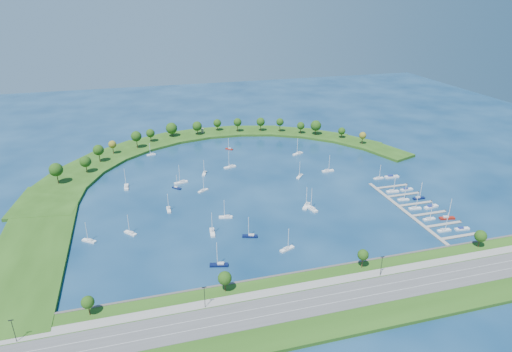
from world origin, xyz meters
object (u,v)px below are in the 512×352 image
object	(u,v)px
docked_boat_7	(419,198)
moored_boat_6	(177,187)
moored_boat_10	(226,216)
moored_boat_14	(219,264)
moored_boat_17	(151,154)
moored_boat_8	(181,182)
docked_boat_3	(447,218)
dock_system	(415,209)
moored_boat_16	(203,190)
docked_boat_5	(431,207)
moored_boat_12	(230,167)
docked_boat_1	(462,229)
moored_boat_2	(204,173)
docked_boat_0	(444,230)
docked_boat_8	(393,191)
docked_boat_10	(379,178)
harbor_tower	(202,130)
docked_boat_2	(429,219)
docked_boat_6	(403,199)
moored_boat_18	(250,235)
moored_boat_15	(130,233)
moored_boat_1	(306,205)
moored_boat_5	(229,149)
moored_boat_3	(300,176)
docked_boat_9	(406,189)
docked_boat_11	(392,177)
moored_boat_11	(89,240)
moored_boat_19	(212,232)
moored_boat_7	(287,248)
docked_boat_4	(415,208)
moored_boat_0	(126,187)
moored_boat_20	(298,153)
moored_boat_13	(328,170)

from	to	relation	value
docked_boat_7	moored_boat_6	bearing A→B (deg)	160.54
moored_boat_10	moored_boat_14	size ratio (longest dim) A/B	0.88
moored_boat_10	moored_boat_17	bearing A→B (deg)	-61.35
moored_boat_8	docked_boat_3	xyz separation A→B (m)	(140.76, -90.99, -0.02)
dock_system	moored_boat_16	size ratio (longest dim) A/B	7.55
moored_boat_6	docked_boat_5	size ratio (longest dim) A/B	1.02
moored_boat_12	docked_boat_1	distance (m)	159.50
moored_boat_2	docked_boat_0	bearing A→B (deg)	63.14
moored_boat_14	docked_boat_8	size ratio (longest dim) A/B	1.05
moored_boat_17	docked_boat_10	world-z (taller)	docked_boat_10
harbor_tower	moored_boat_2	xyz separation A→B (m)	(-13.33, -90.79, -3.18)
moored_boat_2	docked_boat_3	world-z (taller)	docked_boat_3
dock_system	docked_boat_7	world-z (taller)	docked_boat_7
moored_boat_17	docked_boat_2	world-z (taller)	docked_boat_2
docked_boat_5	docked_boat_6	world-z (taller)	docked_boat_6
moored_boat_8	docked_boat_8	xyz separation A→B (m)	(130.27, -51.05, -0.04)
docked_boat_5	docked_boat_7	distance (m)	12.39
harbor_tower	docked_boat_0	distance (m)	227.49
moored_boat_8	moored_boat_16	world-z (taller)	moored_boat_8
moored_boat_18	moored_boat_15	bearing A→B (deg)	-0.44
moored_boat_1	moored_boat_5	distance (m)	114.99
moored_boat_3	moored_boat_10	size ratio (longest dim) A/B	1.02
moored_boat_12	docked_boat_1	bearing A→B (deg)	114.72
docked_boat_9	docked_boat_11	bearing A→B (deg)	82.71
moored_boat_2	docked_boat_9	xyz separation A→B (m)	(122.94, -62.42, -0.25)
moored_boat_3	moored_boat_17	size ratio (longest dim) A/B	1.14
moored_boat_15	docked_boat_1	distance (m)	180.09
moored_boat_8	moored_boat_11	distance (m)	82.66
docked_boat_3	moored_boat_17	bearing A→B (deg)	145.90
dock_system	moored_boat_19	world-z (taller)	moored_boat_19
moored_boat_7	docked_boat_11	world-z (taller)	moored_boat_7
docked_boat_5	docked_boat_10	distance (m)	47.89
dock_system	moored_boat_7	distance (m)	90.52
harbor_tower	moored_boat_5	distance (m)	47.42
moored_boat_7	moored_boat_14	world-z (taller)	moored_boat_14
moored_boat_10	docked_boat_8	xyz separation A→B (m)	(111.16, 4.62, 0.03)
moored_boat_19	docked_boat_3	bearing A→B (deg)	87.02
moored_boat_1	docked_boat_4	distance (m)	64.63
moored_boat_2	moored_boat_3	size ratio (longest dim) A/B	0.96
moored_boat_3	docked_boat_10	size ratio (longest dim) A/B	1.10
moored_boat_7	docked_boat_10	size ratio (longest dim) A/B	1.13
harbor_tower	moored_boat_11	bearing A→B (deg)	-117.60
moored_boat_2	moored_boat_16	world-z (taller)	moored_boat_2
docked_boat_5	moored_boat_6	bearing A→B (deg)	144.68
moored_boat_0	moored_boat_20	distance (m)	135.16
docked_boat_4	moored_boat_1	bearing A→B (deg)	169.43
moored_boat_14	docked_boat_9	world-z (taller)	moored_boat_14
moored_boat_14	moored_boat_11	bearing A→B (deg)	-19.02
docked_boat_4	docked_boat_6	xyz separation A→B (m)	(0.01, 12.30, -0.01)
moored_boat_13	docked_boat_1	world-z (taller)	moored_boat_13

